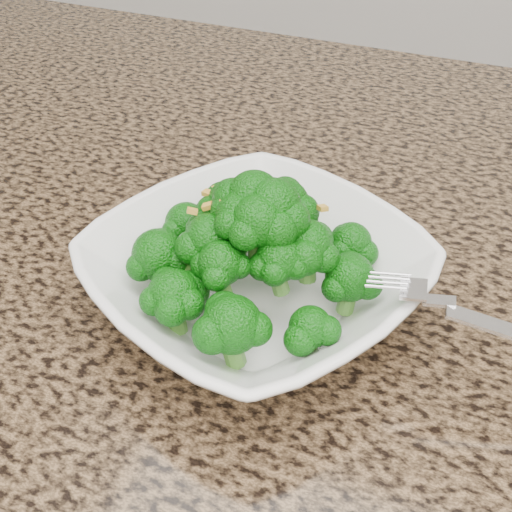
% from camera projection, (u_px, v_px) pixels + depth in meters
% --- Properties ---
extents(granite_counter, '(1.64, 1.04, 0.03)m').
position_uv_depth(granite_counter, '(366.00, 303.00, 0.54)').
color(granite_counter, brown).
rests_on(granite_counter, cabinet).
extents(bowl, '(0.32, 0.32, 0.06)m').
position_uv_depth(bowl, '(256.00, 276.00, 0.50)').
color(bowl, white).
rests_on(bowl, granite_counter).
extents(broccoli_pile, '(0.21, 0.21, 0.07)m').
position_uv_depth(broccoli_pile, '(256.00, 206.00, 0.45)').
color(broccoli_pile, '#0D600B').
rests_on(broccoli_pile, bowl).
extents(garlic_topping, '(0.13, 0.13, 0.01)m').
position_uv_depth(garlic_topping, '(256.00, 158.00, 0.43)').
color(garlic_topping, gold).
rests_on(garlic_topping, broccoli_pile).
extents(fork, '(0.18, 0.05, 0.01)m').
position_uv_depth(fork, '(445.00, 303.00, 0.42)').
color(fork, silver).
rests_on(fork, bowl).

